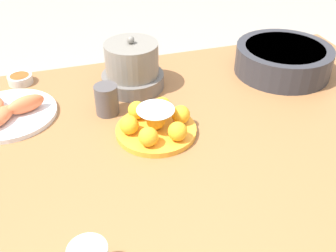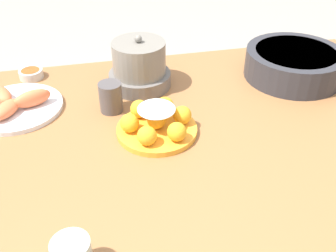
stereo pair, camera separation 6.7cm
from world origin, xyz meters
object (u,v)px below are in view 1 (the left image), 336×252
at_px(serving_bowl, 283,59).
at_px(sauce_bowl, 20,79).
at_px(warming_pot, 132,67).
at_px(seafood_platter, 7,111).
at_px(cup_far, 107,100).
at_px(cake_plate, 156,123).
at_px(dining_table, 180,163).

bearing_deg(serving_bowl, sauce_bowl, 167.94).
bearing_deg(warming_pot, seafood_platter, -170.55).
xyz_separation_m(serving_bowl, cup_far, (-0.63, -0.08, -0.01)).
xyz_separation_m(cake_plate, seafood_platter, (-0.39, 0.20, -0.01)).
xyz_separation_m(seafood_platter, cup_far, (0.28, -0.07, 0.03)).
distance_m(cake_plate, cup_far, 0.18).
bearing_deg(cake_plate, sauce_bowl, 131.65).
xyz_separation_m(dining_table, serving_bowl, (0.47, 0.28, 0.12)).
distance_m(sauce_bowl, cup_far, 0.36).
bearing_deg(dining_table, sauce_bowl, 130.95).
relative_size(seafood_platter, warming_pot, 1.36).
xyz_separation_m(cake_plate, warming_pot, (-0.00, 0.27, 0.04)).
bearing_deg(seafood_platter, cup_far, -12.95).
bearing_deg(serving_bowl, warming_pot, 174.19).
distance_m(dining_table, warming_pot, 0.37).
relative_size(serving_bowl, cup_far, 3.59).
relative_size(dining_table, warming_pot, 7.85).
height_order(cake_plate, sauce_bowl, cake_plate).
height_order(cake_plate, cup_far, cup_far).
height_order(dining_table, cup_far, cup_far).
bearing_deg(cup_far, cake_plate, -51.44).
distance_m(cake_plate, warming_pot, 0.27).
bearing_deg(warming_pot, dining_table, -81.23).
bearing_deg(dining_table, seafood_platter, 148.60).
height_order(serving_bowl, seafood_platter, serving_bowl).
relative_size(dining_table, sauce_bowl, 19.80).
bearing_deg(warming_pot, cake_plate, -89.40).
bearing_deg(seafood_platter, cake_plate, -27.36).
xyz_separation_m(serving_bowl, sauce_bowl, (-0.88, 0.19, -0.04)).
relative_size(serving_bowl, warming_pot, 1.61).
bearing_deg(warming_pot, cup_far, -129.62).
xyz_separation_m(cake_plate, sauce_bowl, (-0.36, 0.40, -0.02)).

